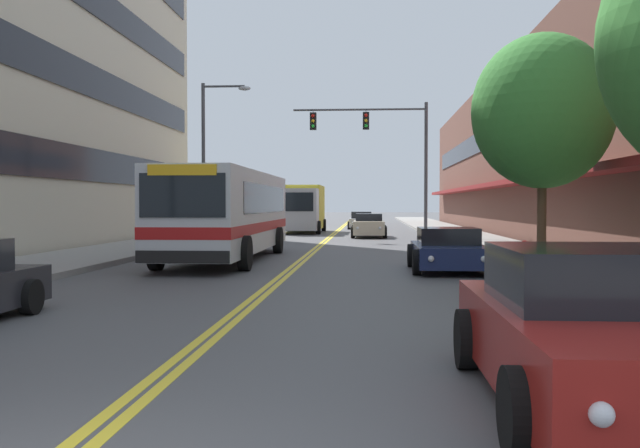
{
  "coord_description": "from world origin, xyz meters",
  "views": [
    {
      "loc": [
        2.25,
        -4.05,
        1.88
      ],
      "look_at": [
        -0.01,
        28.11,
        0.97
      ],
      "focal_mm": 40.0,
      "sensor_mm": 36.0,
      "label": 1
    }
  ],
  "objects_px": {
    "car_black_parked_left_near": "(235,229)",
    "car_navy_parked_right_mid": "(448,250)",
    "car_silver_moving_lead": "(361,221)",
    "street_tree_right_mid": "(543,111)",
    "car_red_parked_right_foreground": "(595,332)",
    "car_champagne_moving_second": "(369,226)",
    "fire_hydrant": "(524,258)",
    "city_bus": "(229,210)",
    "street_lamp_left_far": "(210,148)",
    "box_truck": "(302,208)",
    "traffic_signal_mast": "(382,142)"
  },
  "relations": [
    {
      "from": "car_navy_parked_right_mid",
      "to": "car_champagne_moving_second",
      "type": "xyz_separation_m",
      "value": [
        -2.25,
        20.2,
        0.06
      ]
    },
    {
      "from": "car_navy_parked_right_mid",
      "to": "street_tree_right_mid",
      "type": "xyz_separation_m",
      "value": [
        2.38,
        -0.79,
        3.77
      ]
    },
    {
      "from": "city_bus",
      "to": "street_lamp_left_far",
      "type": "height_order",
      "value": "street_lamp_left_far"
    },
    {
      "from": "fire_hydrant",
      "to": "car_champagne_moving_second",
      "type": "bearing_deg",
      "value": 99.26
    },
    {
      "from": "car_black_parked_left_near",
      "to": "car_red_parked_right_foreground",
      "type": "relative_size",
      "value": 0.88
    },
    {
      "from": "car_black_parked_left_near",
      "to": "fire_hydrant",
      "type": "height_order",
      "value": "car_black_parked_left_near"
    },
    {
      "from": "street_lamp_left_far",
      "to": "street_tree_right_mid",
      "type": "height_order",
      "value": "street_lamp_left_far"
    },
    {
      "from": "car_black_parked_left_near",
      "to": "fire_hydrant",
      "type": "xyz_separation_m",
      "value": [
        10.23,
        -16.76,
        -0.06
      ]
    },
    {
      "from": "car_red_parked_right_foreground",
      "to": "traffic_signal_mast",
      "type": "xyz_separation_m",
      "value": [
        -1.47,
        31.21,
        4.51
      ]
    },
    {
      "from": "car_silver_moving_lead",
      "to": "car_champagne_moving_second",
      "type": "distance_m",
      "value": 13.77
    },
    {
      "from": "city_bus",
      "to": "car_red_parked_right_foreground",
      "type": "xyz_separation_m",
      "value": [
        6.86,
        -17.02,
        -0.98
      ]
    },
    {
      "from": "city_bus",
      "to": "fire_hydrant",
      "type": "relative_size",
      "value": 14.09
    },
    {
      "from": "city_bus",
      "to": "traffic_signal_mast",
      "type": "bearing_deg",
      "value": 69.2
    },
    {
      "from": "car_black_parked_left_near",
      "to": "fire_hydrant",
      "type": "distance_m",
      "value": 19.63
    },
    {
      "from": "car_silver_moving_lead",
      "to": "street_tree_right_mid",
      "type": "bearing_deg",
      "value": -81.45
    },
    {
      "from": "car_red_parked_right_foreground",
      "to": "traffic_signal_mast",
      "type": "distance_m",
      "value": 31.57
    },
    {
      "from": "car_champagne_moving_second",
      "to": "street_lamp_left_far",
      "type": "xyz_separation_m",
      "value": [
        -7.17,
        -8.46,
        3.77
      ]
    },
    {
      "from": "car_navy_parked_right_mid",
      "to": "street_tree_right_mid",
      "type": "height_order",
      "value": "street_tree_right_mid"
    },
    {
      "from": "traffic_signal_mast",
      "to": "city_bus",
      "type": "bearing_deg",
      "value": -110.8
    },
    {
      "from": "car_red_parked_right_foreground",
      "to": "car_black_parked_left_near",
      "type": "bearing_deg",
      "value": 107.53
    },
    {
      "from": "car_black_parked_left_near",
      "to": "car_red_parked_right_foreground",
      "type": "distance_m",
      "value": 28.66
    },
    {
      "from": "car_black_parked_left_near",
      "to": "street_tree_right_mid",
      "type": "xyz_separation_m",
      "value": [
        11.11,
        -14.73,
        3.7
      ]
    },
    {
      "from": "box_truck",
      "to": "traffic_signal_mast",
      "type": "distance_m",
      "value": 10.64
    },
    {
      "from": "street_lamp_left_far",
      "to": "box_truck",
      "type": "bearing_deg",
      "value": 79.38
    },
    {
      "from": "traffic_signal_mast",
      "to": "street_lamp_left_far",
      "type": "height_order",
      "value": "street_lamp_left_far"
    },
    {
      "from": "car_red_parked_right_foreground",
      "to": "fire_hydrant",
      "type": "relative_size",
      "value": 5.64
    },
    {
      "from": "street_lamp_left_far",
      "to": "city_bus",
      "type": "bearing_deg",
      "value": -73.13
    },
    {
      "from": "street_tree_right_mid",
      "to": "city_bus",
      "type": "bearing_deg",
      "value": 154.66
    },
    {
      "from": "car_silver_moving_lead",
      "to": "car_champagne_moving_second",
      "type": "bearing_deg",
      "value": -87.55
    },
    {
      "from": "traffic_signal_mast",
      "to": "street_tree_right_mid",
      "type": "distance_m",
      "value": 19.05
    },
    {
      "from": "car_red_parked_right_foreground",
      "to": "fire_hydrant",
      "type": "height_order",
      "value": "car_red_parked_right_foreground"
    },
    {
      "from": "car_red_parked_right_foreground",
      "to": "box_truck",
      "type": "xyz_separation_m",
      "value": [
        -6.56,
        39.85,
        0.95
      ]
    },
    {
      "from": "car_black_parked_left_near",
      "to": "car_navy_parked_right_mid",
      "type": "relative_size",
      "value": 0.99
    },
    {
      "from": "car_black_parked_left_near",
      "to": "street_lamp_left_far",
      "type": "relative_size",
      "value": 0.56
    },
    {
      "from": "box_truck",
      "to": "street_lamp_left_far",
      "type": "bearing_deg",
      "value": -100.62
    },
    {
      "from": "car_red_parked_right_foreground",
      "to": "car_champagne_moving_second",
      "type": "relative_size",
      "value": 1.08
    },
    {
      "from": "car_red_parked_right_foreground",
      "to": "street_lamp_left_far",
      "type": "distance_m",
      "value": 27.06
    },
    {
      "from": "traffic_signal_mast",
      "to": "box_truck",
      "type": "bearing_deg",
      "value": 120.49
    },
    {
      "from": "street_lamp_left_far",
      "to": "car_navy_parked_right_mid",
      "type": "bearing_deg",
      "value": -51.25
    },
    {
      "from": "car_silver_moving_lead",
      "to": "traffic_signal_mast",
      "type": "xyz_separation_m",
      "value": [
        1.26,
        -16.14,
        4.59
      ]
    },
    {
      "from": "car_black_parked_left_near",
      "to": "car_silver_moving_lead",
      "type": "distance_m",
      "value": 20.87
    },
    {
      "from": "car_black_parked_left_near",
      "to": "street_tree_right_mid",
      "type": "relative_size",
      "value": 0.66
    },
    {
      "from": "box_truck",
      "to": "car_champagne_moving_second",
      "type": "bearing_deg",
      "value": -54.86
    },
    {
      "from": "car_silver_moving_lead",
      "to": "car_navy_parked_right_mid",
      "type": "bearing_deg",
      "value": -85.22
    },
    {
      "from": "car_silver_moving_lead",
      "to": "street_tree_right_mid",
      "type": "xyz_separation_m",
      "value": [
        5.22,
        -34.75,
        3.75
      ]
    },
    {
      "from": "car_black_parked_left_near",
      "to": "car_red_parked_right_foreground",
      "type": "xyz_separation_m",
      "value": [
        8.63,
        -27.33,
        0.03
      ]
    },
    {
      "from": "car_black_parked_left_near",
      "to": "street_lamp_left_far",
      "type": "height_order",
      "value": "street_lamp_left_far"
    },
    {
      "from": "car_champagne_moving_second",
      "to": "city_bus",
      "type": "bearing_deg",
      "value": -105.89
    },
    {
      "from": "car_silver_moving_lead",
      "to": "street_lamp_left_far",
      "type": "relative_size",
      "value": 0.65
    },
    {
      "from": "car_silver_moving_lead",
      "to": "car_red_parked_right_foreground",
      "type": "bearing_deg",
      "value": -86.69
    }
  ]
}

